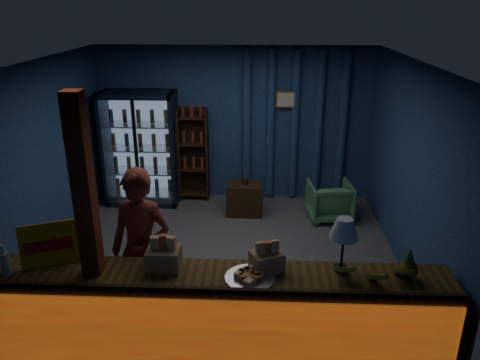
# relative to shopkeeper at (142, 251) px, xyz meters

# --- Properties ---
(ground) EXTENTS (4.60, 4.60, 0.00)m
(ground) POSITION_rel_shopkeeper_xyz_m (0.75, 1.37, -0.87)
(ground) COLOR #515154
(ground) RESTS_ON ground
(room_walls) EXTENTS (4.60, 4.60, 4.60)m
(room_walls) POSITION_rel_shopkeeper_xyz_m (0.75, 1.37, 0.70)
(room_walls) COLOR navy
(room_walls) RESTS_ON ground
(counter) EXTENTS (4.40, 0.57, 0.99)m
(counter) POSITION_rel_shopkeeper_xyz_m (0.75, -0.54, -0.40)
(counter) COLOR brown
(counter) RESTS_ON ground
(support_post) EXTENTS (0.16, 0.16, 2.60)m
(support_post) POSITION_rel_shopkeeper_xyz_m (-0.30, -0.53, 0.43)
(support_post) COLOR #973716
(support_post) RESTS_ON ground
(beverage_cooler) EXTENTS (1.20, 0.62, 1.90)m
(beverage_cooler) POSITION_rel_shopkeeper_xyz_m (-0.80, 3.29, 0.06)
(beverage_cooler) COLOR black
(beverage_cooler) RESTS_ON ground
(bottle_shelf) EXTENTS (0.50, 0.28, 1.60)m
(bottle_shelf) POSITION_rel_shopkeeper_xyz_m (0.05, 3.43, -0.08)
(bottle_shelf) COLOR #392012
(bottle_shelf) RESTS_ON ground
(curtain_folds) EXTENTS (1.74, 0.14, 2.50)m
(curtain_folds) POSITION_rel_shopkeeper_xyz_m (1.75, 3.51, 0.43)
(curtain_folds) COLOR navy
(curtain_folds) RESTS_ON room_walls
(framed_picture) EXTENTS (0.36, 0.04, 0.28)m
(framed_picture) POSITION_rel_shopkeeper_xyz_m (1.60, 3.47, 0.88)
(framed_picture) COLOR gold
(framed_picture) RESTS_ON room_walls
(shopkeeper) EXTENTS (0.70, 0.52, 1.74)m
(shopkeeper) POSITION_rel_shopkeeper_xyz_m (0.00, 0.00, 0.00)
(shopkeeper) COLOR maroon
(shopkeeper) RESTS_ON ground
(green_chair) EXTENTS (0.71, 0.73, 0.60)m
(green_chair) POSITION_rel_shopkeeper_xyz_m (2.29, 2.70, -0.57)
(green_chair) COLOR #4F9E5D
(green_chair) RESTS_ON ground
(side_table) EXTENTS (0.58, 0.43, 0.62)m
(side_table) POSITION_rel_shopkeeper_xyz_m (0.95, 2.81, -0.61)
(side_table) COLOR #392012
(side_table) RESTS_ON ground
(yellow_sign) EXTENTS (0.51, 0.29, 0.41)m
(yellow_sign) POSITION_rel_shopkeeper_xyz_m (-0.74, -0.41, 0.28)
(yellow_sign) COLOR #DCA80B
(yellow_sign) RESTS_ON counter
(snack_box_left) EXTENTS (0.30, 0.25, 0.32)m
(snack_box_left) POSITION_rel_shopkeeper_xyz_m (0.33, -0.43, 0.19)
(snack_box_left) COLOR #A88851
(snack_box_left) RESTS_ON counter
(snack_box_centre) EXTENTS (0.34, 0.32, 0.29)m
(snack_box_centre) POSITION_rel_shopkeeper_xyz_m (1.27, -0.42, 0.18)
(snack_box_centre) COLOR #A88851
(snack_box_centre) RESTS_ON counter
(pastry_tray) EXTENTS (0.45, 0.45, 0.07)m
(pastry_tray) POSITION_rel_shopkeeper_xyz_m (1.12, -0.59, 0.10)
(pastry_tray) COLOR silver
(pastry_tray) RESTS_ON counter
(banana_bunches) EXTENTS (0.74, 0.29, 0.16)m
(banana_bunches) POSITION_rel_shopkeeper_xyz_m (2.20, -0.54, 0.16)
(banana_bunches) COLOR gold
(banana_bunches) RESTS_ON counter
(table_lamp) EXTENTS (0.27, 0.27, 0.52)m
(table_lamp) POSITION_rel_shopkeeper_xyz_m (1.95, -0.40, 0.49)
(table_lamp) COLOR black
(table_lamp) RESTS_ON counter
(pineapple) EXTENTS (0.17, 0.17, 0.29)m
(pineapple) POSITION_rel_shopkeeper_xyz_m (2.51, -0.51, 0.20)
(pineapple) COLOR #92671A
(pineapple) RESTS_ON counter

